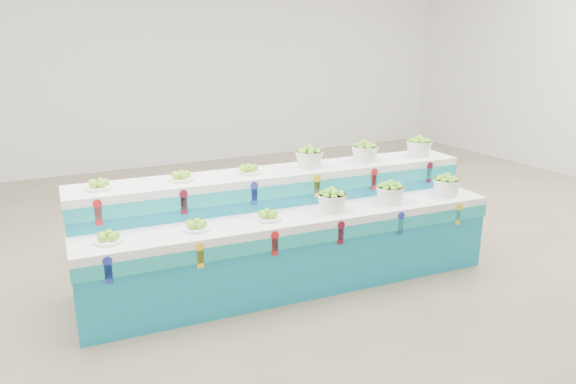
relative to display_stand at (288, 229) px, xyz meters
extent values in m
plane|color=brown|center=(0.95, 0.19, -0.51)|extent=(10.00, 10.00, 0.00)
plane|color=silver|center=(0.95, 5.19, 1.49)|extent=(10.00, 0.00, 10.00)
cylinder|color=white|center=(-1.62, -0.14, 0.26)|extent=(0.24, 0.24, 0.09)
cylinder|color=white|center=(-0.94, -0.18, 0.26)|extent=(0.24, 0.24, 0.09)
cylinder|color=white|center=(-0.31, -0.22, 0.26)|extent=(0.24, 0.24, 0.09)
cylinder|color=white|center=(-1.59, 0.34, 0.56)|extent=(0.24, 0.24, 0.09)
cylinder|color=white|center=(-0.91, 0.29, 0.56)|extent=(0.24, 0.24, 0.09)
cylinder|color=white|center=(-0.28, 0.26, 0.56)|extent=(0.24, 0.24, 0.09)
camera|label=1|loc=(-2.17, -4.24, 1.75)|focal=33.92mm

